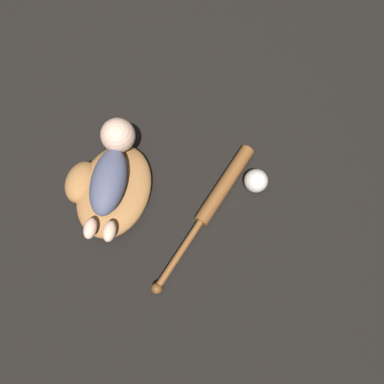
{
  "coord_description": "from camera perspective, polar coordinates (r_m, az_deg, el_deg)",
  "views": [
    {
      "loc": [
        -0.35,
        -0.32,
        1.18
      ],
      "look_at": [
        -0.01,
        -0.26,
        0.07
      ],
      "focal_mm": 35.0,
      "sensor_mm": 36.0,
      "label": 1
    }
  ],
  "objects": [
    {
      "name": "baseball_bat",
      "position": [
        1.21,
        3.68,
        -0.93
      ],
      "size": [
        0.52,
        0.26,
        0.05
      ],
      "color": "brown",
      "rests_on": "ground"
    },
    {
      "name": "baseball_glove",
      "position": [
        1.22,
        -12.56,
        0.46
      ],
      "size": [
        0.34,
        0.3,
        0.09
      ],
      "color": "#A8703D",
      "rests_on": "ground"
    },
    {
      "name": "baby_figure",
      "position": [
        1.15,
        -12.15,
        3.77
      ],
      "size": [
        0.38,
        0.11,
        0.11
      ],
      "color": "#4C516B",
      "rests_on": "baseball_glove"
    },
    {
      "name": "baseball",
      "position": [
        1.23,
        9.72,
        1.7
      ],
      "size": [
        0.08,
        0.08,
        0.08
      ],
      "color": "silver",
      "rests_on": "ground"
    },
    {
      "name": "ground_plane",
      "position": [
        1.27,
        -11.72,
        1.19
      ],
      "size": [
        6.0,
        6.0,
        0.0
      ],
      "primitive_type": "plane",
      "color": "black"
    }
  ]
}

